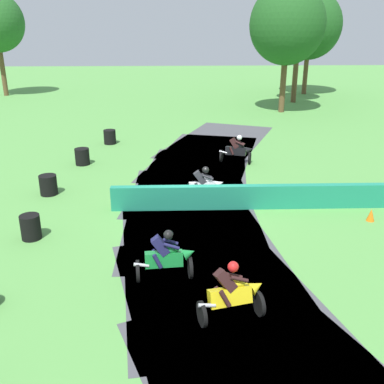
{
  "coord_description": "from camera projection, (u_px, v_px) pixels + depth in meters",
  "views": [
    {
      "loc": [
        -0.59,
        -15.05,
        6.42
      ],
      "look_at": [
        0.0,
        -0.6,
        0.9
      ],
      "focal_mm": 41.25,
      "sensor_mm": 36.0,
      "label": 1
    }
  ],
  "objects": [
    {
      "name": "tire_stack_near",
      "position": [
        110.0,
        137.0,
        25.11
      ],
      "size": [
        0.68,
        0.68,
        0.8
      ],
      "color": "black",
      "rests_on": "ground"
    },
    {
      "name": "motorcycle_chase_white",
      "position": [
        204.0,
        185.0,
        16.81
      ],
      "size": [
        1.68,
        0.77,
        1.43
      ],
      "color": "black",
      "rests_on": "ground"
    },
    {
      "name": "tire_stack_far",
      "position": [
        31.0,
        227.0,
        13.96
      ],
      "size": [
        0.62,
        0.62,
        0.8
      ],
      "color": "black",
      "rests_on": "ground"
    },
    {
      "name": "tire_stack_mid_a",
      "position": [
        82.0,
        157.0,
        21.38
      ],
      "size": [
        0.69,
        0.69,
        0.8
      ],
      "color": "black",
      "rests_on": "ground"
    },
    {
      "name": "motorcycle_trailing_green",
      "position": [
        167.0,
        256.0,
        11.67
      ],
      "size": [
        1.68,
        0.81,
        1.42
      ],
      "color": "black",
      "rests_on": "ground"
    },
    {
      "name": "ground_plane",
      "position": [
        191.0,
        209.0,
        16.36
      ],
      "size": [
        120.0,
        120.0,
        0.0
      ],
      "primitive_type": "plane",
      "color": "#569947"
    },
    {
      "name": "tree_far_right",
      "position": [
        310.0,
        26.0,
        41.05
      ],
      "size": [
        5.89,
        5.89,
        9.4
      ],
      "color": "brown",
      "rests_on": "ground"
    },
    {
      "name": "tree_behind_barrier",
      "position": [
        287.0,
        25.0,
        32.12
      ],
      "size": [
        5.51,
        5.51,
        9.29
      ],
      "color": "brown",
      "rests_on": "ground"
    },
    {
      "name": "safety_barrier",
      "position": [
        348.0,
        196.0,
        16.37
      ],
      "size": [
        17.56,
        0.46,
        0.9
      ],
      "primitive_type": "cube",
      "rotation": [
        0.0,
        0.0,
        4.7
      ],
      "color": "#1E8466",
      "rests_on": "ground"
    },
    {
      "name": "motorcycle_lead_black",
      "position": [
        237.0,
        150.0,
        21.57
      ],
      "size": [
        1.71,
        1.09,
        1.42
      ],
      "color": "black",
      "rests_on": "ground"
    },
    {
      "name": "track_asphalt",
      "position": [
        215.0,
        208.0,
        16.38
      ],
      "size": [
        8.61,
        30.59,
        0.01
      ],
      "color": "#47474C",
      "rests_on": "ground"
    },
    {
      "name": "traffic_cone",
      "position": [
        371.0,
        215.0,
        15.29
      ],
      "size": [
        0.28,
        0.28,
        0.44
      ],
      "primitive_type": "cone",
      "color": "orange",
      "rests_on": "ground"
    },
    {
      "name": "tree_mid_rise",
      "position": [
        299.0,
        24.0,
        36.41
      ],
      "size": [
        4.04,
        4.04,
        8.61
      ],
      "color": "brown",
      "rests_on": "ground"
    },
    {
      "name": "tire_stack_mid_b",
      "position": [
        48.0,
        185.0,
        17.62
      ],
      "size": [
        0.69,
        0.69,
        0.8
      ],
      "color": "black",
      "rests_on": "ground"
    },
    {
      "name": "motorcycle_fourth_yellow",
      "position": [
        233.0,
        293.0,
        10.14
      ],
      "size": [
        1.68,
        1.09,
        1.42
      ],
      "color": "black",
      "rests_on": "ground"
    }
  ]
}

